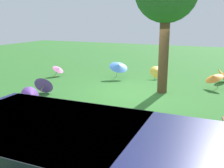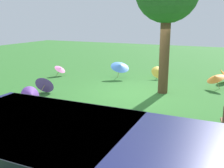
# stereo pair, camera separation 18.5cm
# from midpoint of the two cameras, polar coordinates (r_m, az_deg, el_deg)

# --- Properties ---
(ground) EXTENTS (40.00, 40.00, 0.00)m
(ground) POSITION_cam_midpoint_polar(r_m,az_deg,el_deg) (10.50, 5.42, -2.07)
(ground) COLOR #2D6B28
(parasol_blue_0) EXTENTS (1.26, 1.26, 0.90)m
(parasol_blue_0) POSITION_cam_midpoint_polar(r_m,az_deg,el_deg) (12.97, 2.16, 3.90)
(parasol_blue_0) COLOR tan
(parasol_blue_0) RESTS_ON ground
(parasol_pink_0) EXTENTS (0.55, 0.60, 0.57)m
(parasol_pink_0) POSITION_cam_midpoint_polar(r_m,az_deg,el_deg) (13.88, -10.71, 3.26)
(parasol_pink_0) COLOR tan
(parasol_pink_0) RESTS_ON ground
(parasol_orange_0) EXTENTS (1.03, 1.03, 0.73)m
(parasol_orange_0) POSITION_cam_midpoint_polar(r_m,az_deg,el_deg) (11.84, 21.78, 1.30)
(parasol_orange_0) COLOR tan
(parasol_orange_0) RESTS_ON ground
(parasol_purple_0) EXTENTS (0.85, 0.79, 0.74)m
(parasol_purple_0) POSITION_cam_midpoint_polar(r_m,az_deg,el_deg) (10.76, -13.71, 0.03)
(parasol_purple_0) COLOR tan
(parasol_purple_0) RESTS_ON ground
(parasol_purple_1) EXTENTS (0.72, 0.76, 0.67)m
(parasol_purple_1) POSITION_cam_midpoint_polar(r_m,az_deg,el_deg) (9.41, -16.51, -2.36)
(parasol_purple_1) COLOR tan
(parasol_purple_1) RESTS_ON ground
(parasol_yellow_0) EXTENTS (1.01, 0.98, 0.66)m
(parasol_yellow_0) POSITION_cam_midpoint_polar(r_m,az_deg,el_deg) (13.22, 10.56, 2.66)
(parasol_yellow_0) COLOR tan
(parasol_yellow_0) RESTS_ON ground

